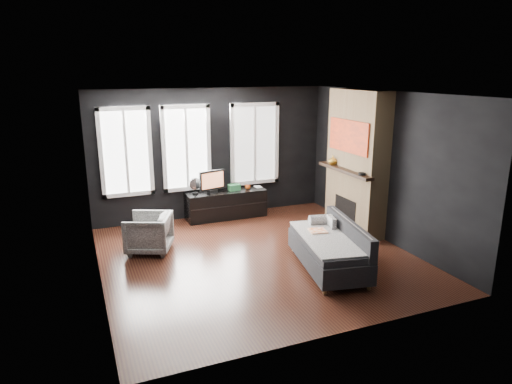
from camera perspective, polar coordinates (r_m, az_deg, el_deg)
name	(u,v)px	position (r m, az deg, el deg)	size (l,w,h in m)	color
floor	(257,257)	(7.75, 0.16, -8.12)	(5.00, 5.00, 0.00)	black
ceiling	(257,93)	(7.14, 0.17, 12.23)	(5.00, 5.00, 0.00)	white
wall_back	(212,154)	(9.64, -5.53, 4.81)	(5.00, 0.02, 2.70)	black
wall_left	(93,195)	(6.81, -19.68, -0.32)	(0.02, 5.00, 2.70)	black
wall_right	(385,167)	(8.58, 15.82, 3.03)	(0.02, 5.00, 2.70)	black
windows	(190,104)	(9.35, -8.30, 10.78)	(4.00, 0.16, 1.76)	white
fireplace	(357,162)	(8.93, 12.46, 3.71)	(0.70, 1.62, 2.70)	#93724C
sofa	(328,246)	(7.27, 9.04, -6.65)	(0.90, 1.79, 0.77)	#262629
stripe_pillow	(331,226)	(7.65, 9.39, -4.19)	(0.07, 0.31, 0.31)	gray
armchair	(149,231)	(8.07, -13.29, -4.79)	(0.72, 0.67, 0.74)	white
media_console	(226,204)	(9.70, -3.79, -1.52)	(1.69, 0.53, 0.58)	black
monitor	(212,180)	(9.44, -5.52, 1.49)	(0.60, 0.13, 0.54)	black
desk_fan	(195,186)	(9.41, -7.65, 0.80)	(0.25, 0.25, 0.35)	#9C9C9C
mug	(248,187)	(9.73, -1.06, 0.69)	(0.12, 0.09, 0.12)	orange
book	(255,183)	(9.86, -0.15, 1.13)	(0.15, 0.02, 0.20)	#BCB495
storage_box	(234,187)	(9.65, -2.74, 0.60)	(0.24, 0.15, 0.13)	#2D7B45
mantel_vase	(333,160)	(9.17, 9.57, 3.93)	(0.17, 0.18, 0.17)	orange
mantel_clock	(362,174)	(8.37, 13.13, 2.24)	(0.13, 0.13, 0.04)	black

